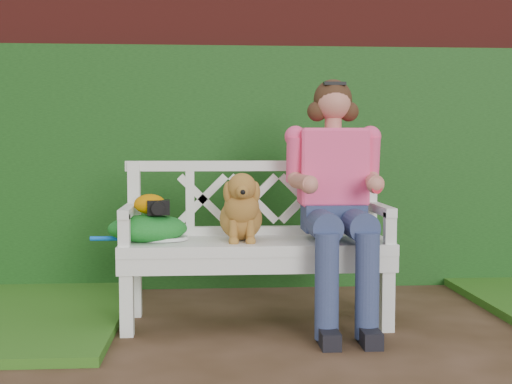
{
  "coord_description": "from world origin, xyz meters",
  "views": [
    {
      "loc": [
        -0.6,
        -3.19,
        1.02
      ],
      "look_at": [
        -0.33,
        0.62,
        0.75
      ],
      "focal_mm": 48.0,
      "sensor_mm": 36.0,
      "label": 1
    }
  ],
  "objects": [
    {
      "name": "garden_bench",
      "position": [
        -0.33,
        0.62,
        0.24
      ],
      "size": [
        1.6,
        0.64,
        0.48
      ],
      "primitive_type": null,
      "rotation": [
        0.0,
        0.0,
        0.03
      ],
      "color": "white",
      "rests_on": "ground"
    },
    {
      "name": "green_bag",
      "position": [
        -0.94,
        0.62,
        0.55
      ],
      "size": [
        0.54,
        0.49,
        0.15
      ],
      "primitive_type": null,
      "rotation": [
        0.0,
        0.0,
        0.42
      ],
      "color": "#2F7C2F",
      "rests_on": "garden_bench"
    },
    {
      "name": "seated_woman",
      "position": [
        0.11,
        0.6,
        0.68
      ],
      "size": [
        0.67,
        0.83,
        1.35
      ],
      "primitive_type": null,
      "rotation": [
        0.0,
        0.0,
        0.14
      ],
      "color": "#F75B6E",
      "rests_on": "ground"
    },
    {
      "name": "brick_wall",
      "position": [
        0.0,
        1.9,
        1.1
      ],
      "size": [
        10.0,
        0.3,
        2.2
      ],
      "primitive_type": "cube",
      "color": "maroon",
      "rests_on": "ground"
    },
    {
      "name": "baseball_glove",
      "position": [
        -0.93,
        0.63,
        0.69
      ],
      "size": [
        0.18,
        0.14,
        0.11
      ],
      "primitive_type": "ellipsoid",
      "rotation": [
        0.0,
        0.0,
        0.05
      ],
      "color": "#C17200",
      "rests_on": "green_bag"
    },
    {
      "name": "ground",
      "position": [
        0.0,
        0.0,
        0.0
      ],
      "size": [
        60.0,
        60.0,
        0.0
      ],
      "primitive_type": "plane",
      "color": "#362412"
    },
    {
      "name": "camera_item",
      "position": [
        -0.87,
        0.59,
        0.67
      ],
      "size": [
        0.13,
        0.1,
        0.08
      ],
      "primitive_type": "cube",
      "rotation": [
        0.0,
        0.0,
        0.06
      ],
      "color": "black",
      "rests_on": "green_bag"
    },
    {
      "name": "ivy_hedge",
      "position": [
        0.0,
        1.68,
        0.85
      ],
      "size": [
        10.0,
        0.18,
        1.7
      ],
      "primitive_type": "cube",
      "color": "#1D5418",
      "rests_on": "ground"
    },
    {
      "name": "dog",
      "position": [
        -0.42,
        0.59,
        0.67
      ],
      "size": [
        0.34,
        0.4,
        0.39
      ],
      "primitive_type": null,
      "rotation": [
        0.0,
        0.0,
        -0.25
      ],
      "color": "olive",
      "rests_on": "garden_bench"
    },
    {
      "name": "tennis_racket",
      "position": [
        -0.89,
        0.63,
        0.49
      ],
      "size": [
        0.61,
        0.37,
        0.03
      ],
      "primitive_type": null,
      "rotation": [
        0.0,
        0.0,
        0.26
      ],
      "color": "white",
      "rests_on": "garden_bench"
    }
  ]
}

